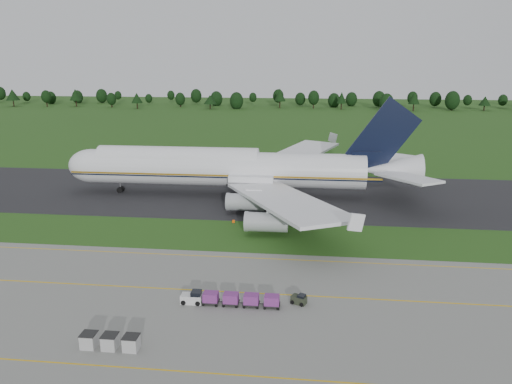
# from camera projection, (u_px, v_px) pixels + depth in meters

# --- Properties ---
(ground) EXTENTS (600.00, 600.00, 0.00)m
(ground) POSITION_uv_depth(u_px,v_px,m) (241.00, 236.00, 88.97)
(ground) COLOR #224916
(ground) RESTS_ON ground
(apron) EXTENTS (300.00, 52.00, 0.06)m
(apron) POSITION_uv_depth(u_px,v_px,m) (198.00, 340.00, 56.37)
(apron) COLOR slate
(apron) RESTS_ON ground
(taxiway) EXTENTS (300.00, 40.00, 0.08)m
(taxiway) POSITION_uv_depth(u_px,v_px,m) (257.00, 194.00, 115.80)
(taxiway) COLOR black
(taxiway) RESTS_ON ground
(apron_markings) EXTENTS (300.00, 30.20, 0.01)m
(apron_markings) POSITION_uv_depth(u_px,v_px,m) (211.00, 309.00, 63.09)
(apron_markings) COLOR gold
(apron_markings) RESTS_ON apron
(tree_line) EXTENTS (526.68, 22.64, 11.88)m
(tree_line) POSITION_uv_depth(u_px,v_px,m) (301.00, 99.00, 297.83)
(tree_line) COLOR black
(tree_line) RESTS_ON ground
(aircraft) EXTENTS (80.51, 79.10, 22.78)m
(aircraft) POSITION_uv_depth(u_px,v_px,m) (231.00, 168.00, 112.68)
(aircraft) COLOR white
(aircraft) RESTS_ON ground
(baggage_train) EXTENTS (12.84, 1.64, 1.58)m
(baggage_train) POSITION_uv_depth(u_px,v_px,m) (229.00, 299.00, 63.97)
(baggage_train) COLOR silver
(baggage_train) RESTS_ON apron
(utility_cart) EXTENTS (2.20, 1.79, 1.05)m
(utility_cart) POSITION_uv_depth(u_px,v_px,m) (299.00, 300.00, 64.37)
(utility_cart) COLOR #262C1F
(utility_cart) RESTS_ON apron
(uld_row) EXTENTS (6.48, 1.68, 1.66)m
(uld_row) POSITION_uv_depth(u_px,v_px,m) (110.00, 341.00, 54.42)
(uld_row) COLOR #A4A4A4
(uld_row) RESTS_ON apron
(edge_markers) EXTENTS (17.13, 0.30, 0.60)m
(edge_markers) POSITION_uv_depth(u_px,v_px,m) (277.00, 223.00, 94.79)
(edge_markers) COLOR #FF5708
(edge_markers) RESTS_ON ground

